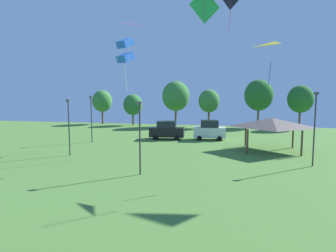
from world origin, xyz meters
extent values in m
pyramid|color=#E54C93|center=(-5.54, 25.49, 11.16)|extent=(2.28, 2.15, 0.33)
cylinder|color=#E54C93|center=(1.86, 38.69, 14.65)|extent=(0.27, 0.35, 2.48)
cube|color=blue|center=(-9.87, 35.23, 12.00)|extent=(2.10, 2.18, 1.30)
cube|color=blue|center=(-9.87, 35.23, 10.36)|extent=(2.10, 2.18, 1.30)
cylinder|color=white|center=(-10.58, 34.53, 11.18)|extent=(0.02, 0.02, 2.46)
cylinder|color=white|center=(-9.16, 34.53, 11.18)|extent=(0.02, 0.02, 2.46)
cylinder|color=white|center=(-10.58, 35.94, 11.18)|extent=(0.02, 0.02, 2.46)
cylinder|color=white|center=(-9.16, 35.94, 11.18)|extent=(0.02, 0.02, 2.46)
cylinder|color=white|center=(-9.87, 35.23, 8.19)|extent=(0.28, 0.48, 3.29)
pyramid|color=yellow|center=(5.48, 25.91, 9.53)|extent=(2.14, 2.04, 0.46)
cylinder|color=blue|center=(5.11, 25.45, 7.71)|extent=(0.23, 0.26, 1.78)
cube|color=green|center=(-0.46, 32.31, 14.79)|extent=(2.86, 1.85, 3.38)
cylinder|color=purple|center=(-0.46, 32.29, 14.79)|extent=(0.04, 0.04, 3.07)
cube|color=black|center=(-6.27, 41.37, 0.96)|extent=(4.83, 2.21, 1.28)
cube|color=#1E232D|center=(-6.27, 41.37, 2.05)|extent=(2.71, 1.89, 0.89)
cylinder|color=black|center=(-4.74, 40.59, 0.32)|extent=(0.66, 0.27, 0.64)
cylinder|color=black|center=(-4.89, 42.40, 0.32)|extent=(0.66, 0.27, 0.64)
cylinder|color=black|center=(-7.64, 40.34, 0.32)|extent=(0.66, 0.27, 0.64)
cylinder|color=black|center=(-7.79, 42.16, 0.32)|extent=(0.66, 0.27, 0.64)
cube|color=silver|center=(-0.54, 41.97, 1.01)|extent=(4.41, 2.25, 1.37)
cube|color=#1E232D|center=(-0.54, 41.97, 2.17)|extent=(2.50, 1.89, 0.96)
cylinder|color=black|center=(0.87, 41.24, 0.32)|extent=(0.66, 0.29, 0.64)
cylinder|color=black|center=(0.67, 43.00, 0.32)|extent=(0.66, 0.29, 0.64)
cylinder|color=black|center=(-1.74, 40.94, 0.32)|extent=(0.66, 0.29, 0.64)
cylinder|color=black|center=(-1.94, 42.70, 0.32)|extent=(0.66, 0.29, 0.64)
cylinder|color=brown|center=(4.04, 33.30, 1.30)|extent=(0.20, 0.20, 2.60)
cylinder|color=brown|center=(9.29, 33.30, 1.30)|extent=(0.20, 0.20, 2.60)
cylinder|color=brown|center=(4.04, 37.87, 1.30)|extent=(0.20, 0.20, 2.60)
cylinder|color=brown|center=(9.29, 37.87, 1.30)|extent=(0.20, 0.20, 2.60)
pyramid|color=#564C47|center=(6.67, 35.59, 3.10)|extent=(6.79, 5.90, 1.00)
cylinder|color=#2D2D33|center=(9.31, 29.03, 3.07)|extent=(0.12, 0.12, 6.14)
cube|color=#4C4C51|center=(9.31, 29.03, 6.26)|extent=(0.36, 0.20, 0.24)
cylinder|color=#2D2D33|center=(-4.42, 23.35, 2.70)|extent=(0.12, 0.12, 5.41)
cube|color=#4C4C51|center=(-4.42, 23.35, 5.53)|extent=(0.36, 0.20, 0.24)
cylinder|color=#2D2D33|center=(-13.52, 28.68, 2.71)|extent=(0.12, 0.12, 5.42)
cube|color=#4C4C51|center=(-13.52, 28.68, 5.54)|extent=(0.36, 0.20, 0.24)
cylinder|color=#2D2D33|center=(-15.02, 36.58, 2.83)|extent=(0.12, 0.12, 5.67)
cube|color=#4C4C51|center=(-15.02, 36.58, 5.79)|extent=(0.36, 0.20, 0.24)
cylinder|color=brown|center=(-23.50, 58.44, 1.58)|extent=(0.36, 0.36, 3.16)
ellipsoid|color=#3D7F38|center=(-23.50, 58.44, 4.66)|extent=(3.99, 3.99, 4.39)
cylinder|color=brown|center=(-16.60, 57.41, 1.30)|extent=(0.36, 0.36, 2.60)
ellipsoid|color=#337533|center=(-16.60, 57.41, 4.00)|extent=(3.73, 3.73, 4.11)
cylinder|color=brown|center=(-7.97, 56.89, 1.91)|extent=(0.36, 0.36, 3.81)
ellipsoid|color=#3D7F38|center=(-7.97, 56.89, 5.72)|extent=(5.09, 5.09, 5.60)
cylinder|color=brown|center=(-1.73, 56.05, 1.72)|extent=(0.36, 0.36, 3.45)
ellipsoid|color=#3D7F38|center=(-1.73, 56.05, 4.86)|extent=(3.77, 3.77, 4.15)
cylinder|color=brown|center=(7.04, 58.53, 1.98)|extent=(0.36, 0.36, 3.96)
ellipsoid|color=#286628|center=(7.04, 58.53, 5.89)|extent=(5.13, 5.13, 5.64)
cylinder|color=brown|center=(13.96, 57.61, 1.80)|extent=(0.36, 0.36, 3.60)
ellipsoid|color=#286628|center=(13.96, 57.61, 5.23)|extent=(4.37, 4.37, 4.81)
camera|label=1|loc=(2.46, 1.72, 6.30)|focal=32.00mm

